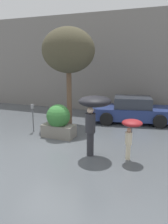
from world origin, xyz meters
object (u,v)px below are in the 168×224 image
object	(u,v)px
planter_box	(58,121)
street_tree	(69,51)
parking_meter	(33,112)
person_child	(131,129)
parked_car_near	(132,110)
person_adult	(94,108)

from	to	relation	value
planter_box	street_tree	bearing A→B (deg)	101.11
planter_box	parking_meter	world-z (taller)	planter_box
person_child	parked_car_near	world-z (taller)	person_child
person_child	parking_meter	distance (m)	4.85
planter_box	person_adult	bearing A→B (deg)	-31.09
person_child	street_tree	xyz separation A→B (m)	(-3.59, 3.04, 2.56)
person_adult	parking_meter	world-z (taller)	person_adult
person_adult	street_tree	size ratio (longest dim) A/B	0.43
planter_box	person_child	bearing A→B (deg)	-19.70
planter_box	street_tree	size ratio (longest dim) A/B	0.30
person_adult	person_child	distance (m)	1.37
person_child	street_tree	bearing A→B (deg)	163.96
planter_box	person_child	xyz separation A→B (m)	(3.22, -1.15, 0.38)
street_tree	parking_meter	distance (m)	3.35
street_tree	person_child	bearing A→B (deg)	-40.29
planter_box	person_child	world-z (taller)	planter_box
parking_meter	person_adult	bearing A→B (deg)	-22.67
planter_box	person_child	size ratio (longest dim) A/B	1.03
planter_box	person_adult	size ratio (longest dim) A/B	0.69
planter_box	person_adult	xyz separation A→B (m)	(1.97, -1.19, 0.95)
planter_box	person_child	distance (m)	3.44
person_adult	street_tree	world-z (taller)	street_tree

